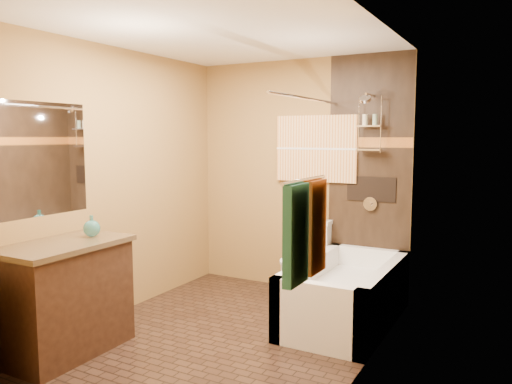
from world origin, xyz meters
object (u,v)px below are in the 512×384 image
Objects in this scene: toilet at (305,260)px; sunset_painting at (316,149)px; bathtub at (346,299)px; vanity at (64,297)px.

sunset_painting is at bearing 86.56° from toilet.
toilet reaches higher than bathtub.
bathtub is at bearing 43.23° from vanity.
sunset_painting reaches higher than toilet.
sunset_painting reaches higher than vanity.
vanity reaches higher than toilet.
sunset_painting is 2.85m from vanity.
sunset_painting is at bearing 129.61° from bathtub.
vanity is at bearing -136.22° from bathtub.
bathtub is at bearing -50.39° from sunset_painting.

